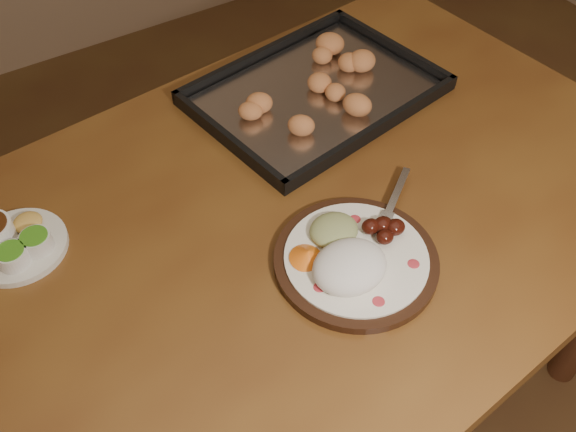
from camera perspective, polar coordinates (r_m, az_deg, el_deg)
ground at (r=1.75m, az=8.46°, el=-17.01°), size 4.00×4.00×0.00m
dining_table at (r=1.17m, az=-1.48°, el=-3.85°), size 1.59×1.06×0.75m
dinner_plate at (r=1.03m, az=5.74°, el=-3.71°), size 0.33×0.27×0.06m
condiment_saucer at (r=1.13m, az=-23.30°, el=-2.10°), size 0.16×0.16×0.05m
baking_tray at (r=1.34m, az=2.45°, el=11.08°), size 0.52×0.42×0.05m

